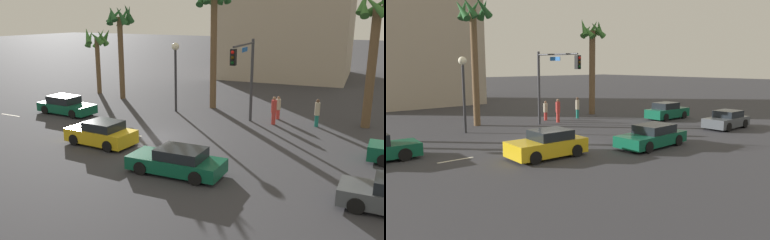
{
  "view_description": "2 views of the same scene",
  "coord_description": "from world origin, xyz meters",
  "views": [
    {
      "loc": [
        13.0,
        -19.81,
        7.22
      ],
      "look_at": [
        2.45,
        0.31,
        1.36
      ],
      "focal_mm": 38.46,
      "sensor_mm": 36.0,
      "label": 1
    },
    {
      "loc": [
        -12.75,
        -17.62,
        4.67
      ],
      "look_at": [
        2.44,
        0.45,
        1.16
      ],
      "focal_mm": 35.15,
      "sensor_mm": 36.0,
      "label": 2
    }
  ],
  "objects": [
    {
      "name": "pedestrian_2",
      "position": [
        8.1,
        7.26,
        0.98
      ],
      "size": [
        0.46,
        0.46,
        1.84
      ],
      "color": "#1E7266",
      "rests_on": "ground_plane"
    },
    {
      "name": "pedestrian_0",
      "position": [
        5.26,
        8.04,
        0.86
      ],
      "size": [
        0.48,
        0.48,
        1.64
      ],
      "color": "#BF3833",
      "rests_on": "ground_plane"
    },
    {
      "name": "palm_tree_3",
      "position": [
        -9.04,
        9.09,
        6.06
      ],
      "size": [
        2.59,
        2.47,
        8.15
      ],
      "color": "brown",
      "rests_on": "ground_plane"
    },
    {
      "name": "lane_stripe_2",
      "position": [
        -5.8,
        0.0,
        0.01
      ],
      "size": [
        1.81,
        0.14,
        0.01
      ],
      "primitive_type": "cube",
      "color": "silver",
      "rests_on": "ground_plane"
    },
    {
      "name": "lane_stripe_3",
      "position": [
        -2.06,
        0.0,
        0.01
      ],
      "size": [
        2.38,
        0.14,
        0.01
      ],
      "primitive_type": "cube",
      "color": "silver",
      "rests_on": "ground_plane"
    },
    {
      "name": "palm_tree_2",
      "position": [
        10.94,
        8.55,
        6.17
      ],
      "size": [
        2.49,
        2.43,
        8.91
      ],
      "color": "brown",
      "rests_on": "ground_plane"
    },
    {
      "name": "traffic_signal",
      "position": [
        3.84,
        5.06,
        3.84
      ],
      "size": [
        0.62,
        4.66,
        5.64
      ],
      "color": "#38383D",
      "rests_on": "ground_plane"
    },
    {
      "name": "car_3",
      "position": [
        -9.18,
        2.28,
        0.62
      ],
      "size": [
        4.54,
        1.97,
        1.35
      ],
      "color": "#0F5138",
      "rests_on": "ground_plane"
    },
    {
      "name": "ground_plane",
      "position": [
        0.0,
        0.0,
        0.0
      ],
      "size": [
        220.0,
        220.0,
        0.0
      ],
      "primitive_type": "plane",
      "color": "#333338"
    },
    {
      "name": "lane_stripe_1",
      "position": [
        -12.5,
        0.0,
        0.01
      ],
      "size": [
        1.91,
        0.14,
        0.01
      ],
      "primitive_type": "cube",
      "color": "silver",
      "rests_on": "ground_plane"
    },
    {
      "name": "streetlamp",
      "position": [
        -2.33,
        6.78,
        3.71
      ],
      "size": [
        0.56,
        0.56,
        5.19
      ],
      "color": "#2D2D33",
      "rests_on": "ground_plane"
    },
    {
      "name": "car_0",
      "position": [
        4.05,
        -4.22,
        0.59
      ],
      "size": [
        4.58,
        2.09,
        1.26
      ],
      "color": "#0F5138",
      "rests_on": "ground_plane"
    },
    {
      "name": "palm_tree_0",
      "position": [
        -0.36,
        9.19,
        6.97
      ],
      "size": [
        2.67,
        2.86,
        9.7
      ],
      "color": "brown",
      "rests_on": "ground_plane"
    },
    {
      "name": "car_2",
      "position": [
        -1.95,
        -2.37,
        0.65
      ],
      "size": [
        4.03,
        2.06,
        1.39
      ],
      "color": "gold",
      "rests_on": "ground_plane"
    },
    {
      "name": "palm_tree_1",
      "position": [
        -12.44,
        10.02,
        4.57
      ],
      "size": [
        2.6,
        2.8,
        6.15
      ],
      "color": "brown",
      "rests_on": "ground_plane"
    },
    {
      "name": "pedestrian_1",
      "position": [
        5.41,
        6.5,
        1.01
      ],
      "size": [
        0.5,
        0.5,
        1.9
      ],
      "color": "#BF3833",
      "rests_on": "ground_plane"
    }
  ]
}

